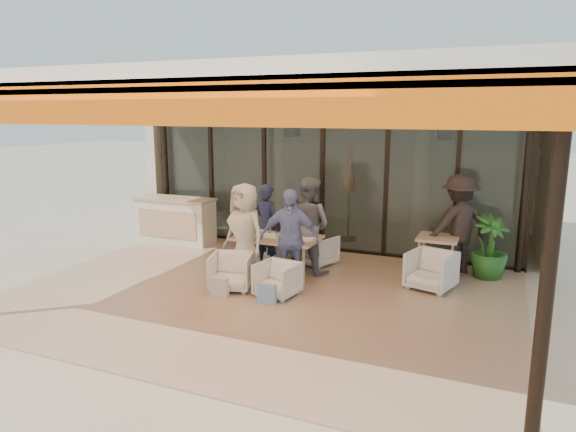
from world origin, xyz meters
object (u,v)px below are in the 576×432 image
at_px(chair_near_left, 231,270).
at_px(potted_palm, 489,247).
at_px(side_table, 438,242).
at_px(dining_table, 277,239).
at_px(diner_navy, 267,226).
at_px(chair_far_left, 278,244).
at_px(standing_woman, 459,225).
at_px(chair_far_right, 317,248).
at_px(side_chair, 431,269).
at_px(host_counter, 175,220).
at_px(diner_grey, 308,225).
at_px(diner_cream, 245,233).
at_px(diner_periwinkle, 289,239).
at_px(chair_near_right, 277,278).

relative_size(chair_near_left, potted_palm, 0.60).
distance_m(chair_near_left, side_table, 3.71).
relative_size(dining_table, diner_navy, 0.93).
relative_size(chair_far_left, standing_woman, 0.37).
bearing_deg(potted_palm, dining_table, -159.20).
distance_m(chair_far_right, chair_near_left, 2.08).
bearing_deg(side_chair, chair_far_right, -178.99).
bearing_deg(potted_palm, host_counter, -179.81).
bearing_deg(standing_woman, side_chair, 34.44).
xyz_separation_m(host_counter, standing_woman, (6.09, 0.13, 0.39)).
distance_m(side_table, potted_palm, 0.89).
bearing_deg(host_counter, diner_grey, -13.80).
bearing_deg(diner_grey, diner_navy, 12.38).
distance_m(chair_far_left, diner_navy, 0.69).
relative_size(diner_cream, diner_periwinkle, 1.03).
relative_size(side_table, side_chair, 1.03).
height_order(chair_far_right, chair_near_right, chair_far_right).
height_order(side_table, potted_palm, potted_palm).
distance_m(diner_navy, diner_periwinkle, 1.23).
distance_m(diner_cream, diner_periwinkle, 0.84).
bearing_deg(diner_periwinkle, chair_far_right, 78.31).
bearing_deg(host_counter, potted_palm, 0.19).
relative_size(chair_near_right, side_chair, 0.86).
bearing_deg(standing_woman, potted_palm, 129.31).
height_order(host_counter, side_table, host_counter).
distance_m(chair_near_right, diner_navy, 1.71).
relative_size(chair_far_left, side_chair, 0.93).
bearing_deg(chair_far_left, potted_palm, -171.75).
relative_size(side_table, potted_palm, 0.65).
height_order(diner_cream, side_chair, diner_cream).
height_order(diner_periwinkle, side_table, diner_periwinkle).
bearing_deg(chair_far_left, standing_woman, -169.06).
bearing_deg(chair_far_right, chair_near_right, 110.48).
relative_size(standing_woman, potted_palm, 1.59).
relative_size(host_counter, side_table, 2.48).
xyz_separation_m(diner_navy, diner_grey, (0.84, 0.00, 0.08)).
xyz_separation_m(dining_table, chair_far_right, (0.43, 0.94, -0.36)).
distance_m(diner_grey, side_chair, 2.29).
xyz_separation_m(diner_cream, diner_periwinkle, (0.84, 0.00, -0.02)).
bearing_deg(chair_far_right, dining_table, 86.07).
bearing_deg(host_counter, side_chair, -9.49).
relative_size(dining_table, standing_woman, 0.82).
relative_size(chair_far_left, chair_near_left, 0.98).
xyz_separation_m(host_counter, diner_navy, (2.71, -0.87, 0.28)).
distance_m(diner_grey, diner_periwinkle, 0.90).
xyz_separation_m(dining_table, side_chair, (2.66, 0.35, -0.32)).
relative_size(diner_periwinkle, side_chair, 2.33).
distance_m(chair_near_left, chair_near_right, 0.84).
bearing_deg(standing_woman, dining_table, -13.86).
relative_size(chair_near_right, diner_navy, 0.39).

